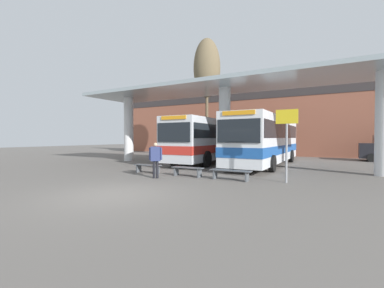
{
  "coord_description": "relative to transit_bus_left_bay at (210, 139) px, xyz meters",
  "views": [
    {
      "loc": [
        6.57,
        -6.16,
        1.93
      ],
      "look_at": [
        0.0,
        5.38,
        1.6
      ],
      "focal_mm": 24.0,
      "sensor_mm": 36.0,
      "label": 1
    }
  ],
  "objects": [
    {
      "name": "ground_plane",
      "position": [
        2.16,
        -12.04,
        -1.83
      ],
      "size": [
        100.0,
        100.0,
        0.0
      ],
      "primitive_type": "plane",
      "color": "#605B56"
    },
    {
      "name": "townhouse_backdrop",
      "position": [
        2.16,
        10.15,
        2.9
      ],
      "size": [
        40.0,
        0.58,
        8.13
      ],
      "color": "brown",
      "rests_on": "ground_plane"
    },
    {
      "name": "station_canopy",
      "position": [
        2.16,
        -2.27,
        2.83
      ],
      "size": [
        22.13,
        5.08,
        5.48
      ],
      "color": "silver",
      "rests_on": "ground_plane"
    },
    {
      "name": "transit_bus_left_bay",
      "position": [
        0.0,
        0.0,
        0.0
      ],
      "size": [
        2.94,
        10.83,
        3.28
      ],
      "rotation": [
        0.0,
        0.0,
        3.17
      ],
      "color": "silver",
      "rests_on": "ground_plane"
    },
    {
      "name": "transit_bus_center_bay",
      "position": [
        4.33,
        -0.0,
        0.02
      ],
      "size": [
        2.74,
        11.5,
        3.33
      ],
      "rotation": [
        0.0,
        0.0,
        3.14
      ],
      "color": "silver",
      "rests_on": "ground_plane"
    },
    {
      "name": "waiting_bench_near_pillar",
      "position": [
        4.51,
        -7.27,
        -1.48
      ],
      "size": [
        1.92,
        0.44,
        0.46
      ],
      "color": "#4C5156",
      "rests_on": "ground_plane"
    },
    {
      "name": "waiting_bench_mid_platform",
      "position": [
        2.25,
        -7.27,
        -1.49
      ],
      "size": [
        1.68,
        0.44,
        0.46
      ],
      "color": "#4C5156",
      "rests_on": "ground_plane"
    },
    {
      "name": "waiting_bench_far_platform",
      "position": [
        -0.28,
        -7.27,
        -1.49
      ],
      "size": [
        1.61,
        0.44,
        0.46
      ],
      "color": "#4C5156",
      "rests_on": "ground_plane"
    },
    {
      "name": "info_sign_platform",
      "position": [
        6.84,
        -6.75,
        0.39
      ],
      "size": [
        0.9,
        0.09,
        3.12
      ],
      "color": "gray",
      "rests_on": "ground_plane"
    },
    {
      "name": "pedestrian_waiting",
      "position": [
        1.23,
        -8.52,
        -0.8
      ],
      "size": [
        0.58,
        0.44,
        1.69
      ],
      "rotation": [
        0.0,
        0.0,
        0.54
      ],
      "color": "black",
      "rests_on": "ground_plane"
    },
    {
      "name": "poplar_tree_behind_left",
      "position": [
        -2.34,
        4.15,
        6.75
      ],
      "size": [
        2.59,
        2.59,
        11.5
      ],
      "color": "brown",
      "rests_on": "ground_plane"
    }
  ]
}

